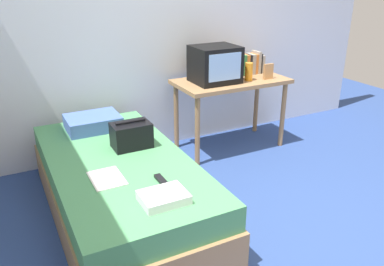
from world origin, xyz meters
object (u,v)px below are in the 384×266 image
at_px(pillow, 93,122).
at_px(magazine, 107,178).
at_px(tv, 215,64).
at_px(picture_frame, 268,71).
at_px(book_row, 250,64).
at_px(folded_towel, 164,197).
at_px(handbag, 131,135).
at_px(water_bottle, 249,72).
at_px(remote_dark, 161,180).
at_px(bed, 121,188).
at_px(desk, 231,89).

relative_size(pillow, magazine, 1.57).
relative_size(tv, picture_frame, 2.76).
relative_size(book_row, folded_towel, 1.10).
xyz_separation_m(pillow, handbag, (0.17, -0.52, 0.04)).
bearing_deg(magazine, tv, 35.24).
relative_size(tv, water_bottle, 2.41).
bearing_deg(remote_dark, magazine, 147.15).
height_order(bed, pillow, pillow).
bearing_deg(handbag, water_bottle, 18.42).
bearing_deg(tv, bed, -149.44).
distance_m(book_row, picture_frame, 0.29).
bearing_deg(tv, desk, 0.53).
xyz_separation_m(pillow, folded_towel, (0.08, -1.38, -0.03)).
height_order(tv, remote_dark, tv).
bearing_deg(picture_frame, book_row, 95.99).
bearing_deg(water_bottle, magazine, -152.99).
bearing_deg(bed, tv, 30.56).
height_order(pillow, handbag, handbag).
bearing_deg(folded_towel, water_bottle, 41.07).
bearing_deg(magazine, pillow, 80.95).
bearing_deg(handbag, desk, 24.34).
relative_size(picture_frame, pillow, 0.35).
relative_size(bed, desk, 1.72).
distance_m(picture_frame, magazine, 2.17).
distance_m(magazine, remote_dark, 0.37).
relative_size(water_bottle, magazine, 0.63).
bearing_deg(folded_towel, bed, 95.47).
height_order(desk, pillow, desk).
height_order(water_bottle, pillow, water_bottle).
distance_m(handbag, folded_towel, 0.86).
height_order(pillow, folded_towel, pillow).
bearing_deg(bed, folded_towel, -84.53).
bearing_deg(handbag, tv, 28.08).
xyz_separation_m(tv, water_bottle, (0.34, -0.11, -0.09)).
distance_m(picture_frame, handbag, 1.71).
distance_m(desk, handbag, 1.42).
bearing_deg(book_row, folded_towel, -137.32).
bearing_deg(book_row, desk, -156.96).
distance_m(magazine, folded_towel, 0.49).
height_order(picture_frame, folded_towel, picture_frame).
height_order(desk, tv, tv).
height_order(desk, picture_frame, picture_frame).
bearing_deg(magazine, folded_towel, -62.17).
xyz_separation_m(tv, handbag, (-1.09, -0.58, -0.34)).
bearing_deg(water_bottle, bed, -158.28).
height_order(bed, remote_dark, remote_dark).
bearing_deg(folded_towel, picture_frame, 36.42).
relative_size(bed, magazine, 6.90).
relative_size(pillow, handbag, 1.52).
distance_m(bed, handbag, 0.42).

